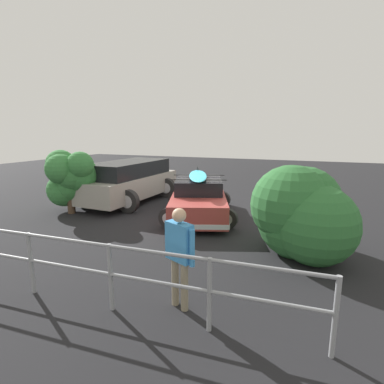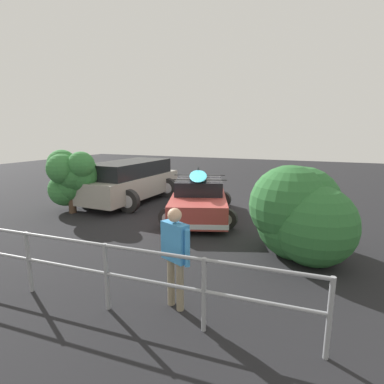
{
  "view_description": "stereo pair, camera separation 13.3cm",
  "coord_description": "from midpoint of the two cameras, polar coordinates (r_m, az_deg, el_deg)",
  "views": [
    {
      "loc": [
        -3.59,
        9.39,
        2.8
      ],
      "look_at": [
        -0.18,
        0.89,
        0.95
      ],
      "focal_mm": 28.0,
      "sensor_mm": 36.0,
      "label": 1
    },
    {
      "loc": [
        -3.71,
        9.34,
        2.8
      ],
      "look_at": [
        -0.18,
        0.89,
        0.95
      ],
      "focal_mm": 28.0,
      "sensor_mm": 36.0,
      "label": 2
    }
  ],
  "objects": [
    {
      "name": "sedan_car",
      "position": [
        9.99,
        1.71,
        -1.22
      ],
      "size": [
        3.08,
        4.43,
        1.55
      ],
      "color": "#9E3833",
      "rests_on": "ground"
    },
    {
      "name": "railing_fence",
      "position": [
        6.0,
        -28.25,
        -10.15
      ],
      "size": [
        9.69,
        0.59,
        1.11
      ],
      "color": "gray",
      "rests_on": "ground"
    },
    {
      "name": "bush_near_left",
      "position": [
        7.24,
        20.24,
        -4.05
      ],
      "size": [
        2.34,
        2.5,
        2.17
      ],
      "color": "#4C3828",
      "rests_on": "ground"
    },
    {
      "name": "suv_car",
      "position": [
        12.3,
        -11.32,
        2.16
      ],
      "size": [
        2.82,
        4.9,
        1.65
      ],
      "color": "#9E998E",
      "rests_on": "ground"
    },
    {
      "name": "bush_near_right",
      "position": [
        11.18,
        -21.66,
        2.83
      ],
      "size": [
        1.92,
        1.67,
        2.2
      ],
      "color": "#4C3828",
      "rests_on": "ground"
    },
    {
      "name": "ground_plane",
      "position": [
        10.44,
        1.32,
        -4.2
      ],
      "size": [
        44.0,
        44.0,
        0.02
      ],
      "primitive_type": "cube",
      "color": "black",
      "rests_on": "ground"
    },
    {
      "name": "person_bystander",
      "position": [
        4.76,
        -2.44,
        -10.83
      ],
      "size": [
        0.6,
        0.36,
        1.66
      ],
      "color": "gray",
      "rests_on": "ground"
    }
  ]
}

